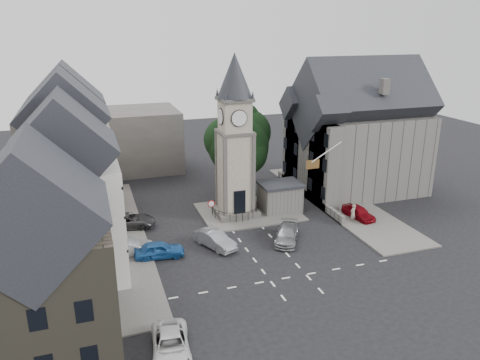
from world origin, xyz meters
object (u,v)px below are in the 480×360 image
object	(u,v)px
pedestrian	(353,213)
stone_shelter	(280,197)
car_west_blue	(159,250)
car_east_red	(359,212)
clock_tower	(235,138)

from	to	relation	value
pedestrian	stone_shelter	bearing A→B (deg)	-61.65
car_west_blue	car_east_red	size ratio (longest dim) A/B	1.06
car_east_red	stone_shelter	bearing A→B (deg)	137.11
pedestrian	clock_tower	bearing A→B (deg)	-47.89
car_east_red	pedestrian	distance (m)	1.18
car_west_blue	car_east_red	world-z (taller)	car_west_blue
stone_shelter	car_west_blue	size ratio (longest dim) A/B	1.03
clock_tower	car_west_blue	distance (m)	13.55
car_east_red	pedestrian	size ratio (longest dim) A/B	2.12
stone_shelter	car_west_blue	xyz separation A→B (m)	(-13.74, -6.50, -0.84)
car_west_blue	stone_shelter	bearing A→B (deg)	-59.98
car_east_red	clock_tower	bearing A→B (deg)	147.54
clock_tower	car_west_blue	world-z (taller)	clock_tower
clock_tower	pedestrian	xyz separation A→B (m)	(10.49, -5.55, -7.19)
clock_tower	pedestrian	bearing A→B (deg)	-27.89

